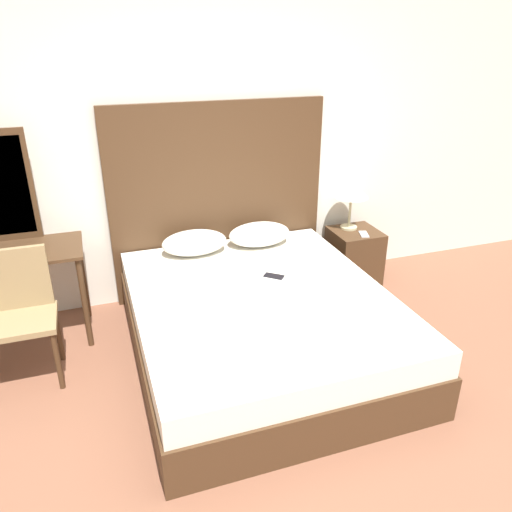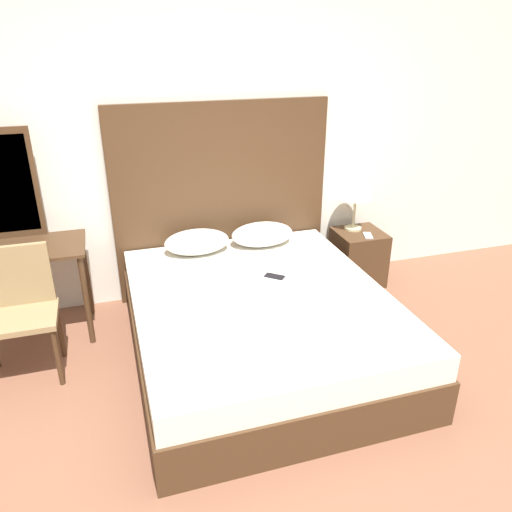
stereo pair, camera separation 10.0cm
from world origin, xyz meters
The scene contains 13 objects.
ground_plane centered at (0.00, 0.00, 0.00)m, with size 16.00×16.00×0.00m, color brown.
wall_back centered at (0.00, 2.27, 1.35)m, with size 10.00×0.06×2.70m.
bed centered at (0.09, 1.09, 0.25)m, with size 1.80×2.15×0.50m.
headboard centered at (0.09, 2.19, 0.85)m, with size 1.89×0.05×1.70m.
pillow_left centered at (-0.20, 1.95, 0.60)m, with size 0.54×0.34×0.19m.
pillow_right centered at (0.38, 1.95, 0.60)m, with size 0.54×0.34×0.19m.
phone_on_bed centered at (0.27, 1.32, 0.51)m, with size 0.16×0.15×0.01m.
nightstand centered at (1.33, 1.94, 0.26)m, with size 0.43×0.43×0.51m.
table_lamp centered at (1.30, 2.02, 0.89)m, with size 0.31×0.31×0.47m.
phone_on_nightstand centered at (1.35, 1.83, 0.52)m, with size 0.11×0.16×0.01m.
vanity_desk centered at (-1.59, 1.85, 0.64)m, with size 1.03×0.54×0.76m.
vanity_mirror centered at (-1.59, 2.09, 1.18)m, with size 0.47×0.03×0.84m.
chair centered at (-1.55, 1.40, 0.54)m, with size 0.51×0.40×0.92m.
Camera 2 is at (-0.87, -1.88, 2.22)m, focal length 35.00 mm.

